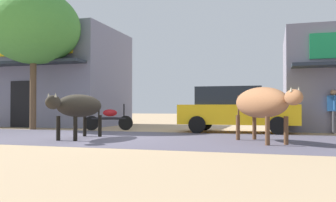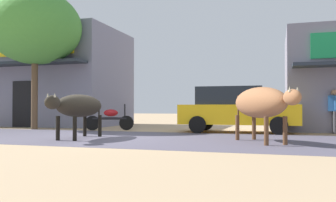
{
  "view_description": "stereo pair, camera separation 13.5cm",
  "coord_description": "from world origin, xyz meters",
  "px_view_note": "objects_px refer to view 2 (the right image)",
  "views": [
    {
      "loc": [
        4.95,
        -9.79,
        0.9
      ],
      "look_at": [
        1.65,
        1.32,
        1.11
      ],
      "focal_mm": 38.31,
      "sensor_mm": 36.0,
      "label": 1
    },
    {
      "loc": [
        5.07,
        -9.75,
        0.9
      ],
      "look_at": [
        1.65,
        1.32,
        1.11
      ],
      "focal_mm": 38.31,
      "sensor_mm": 36.0,
      "label": 2
    }
  ],
  "objects_px": {
    "parked_hatchback_car": "(236,109)",
    "pedestrian_by_shop": "(335,108)",
    "roadside_tree": "(35,28)",
    "cow_far_dark": "(261,103)",
    "parked_motorcycle": "(110,119)",
    "cow_near_brown": "(79,106)"
  },
  "relations": [
    {
      "from": "parked_hatchback_car",
      "to": "roadside_tree",
      "type": "bearing_deg",
      "value": -175.51
    },
    {
      "from": "parked_hatchback_car",
      "to": "pedestrian_by_shop",
      "type": "relative_size",
      "value": 2.78
    },
    {
      "from": "parked_hatchback_car",
      "to": "cow_near_brown",
      "type": "relative_size",
      "value": 1.47
    },
    {
      "from": "roadside_tree",
      "to": "cow_near_brown",
      "type": "bearing_deg",
      "value": -39.23
    },
    {
      "from": "cow_near_brown",
      "to": "pedestrian_by_shop",
      "type": "xyz_separation_m",
      "value": [
        7.36,
        4.42,
        -0.05
      ]
    },
    {
      "from": "parked_hatchback_car",
      "to": "cow_far_dark",
      "type": "xyz_separation_m",
      "value": [
        1.03,
        -3.64,
        0.17
      ]
    },
    {
      "from": "roadside_tree",
      "to": "cow_near_brown",
      "type": "distance_m",
      "value": 6.25
    },
    {
      "from": "cow_near_brown",
      "to": "cow_far_dark",
      "type": "bearing_deg",
      "value": 4.22
    },
    {
      "from": "parked_hatchback_car",
      "to": "parked_motorcycle",
      "type": "bearing_deg",
      "value": -176.74
    },
    {
      "from": "roadside_tree",
      "to": "parked_hatchback_car",
      "type": "relative_size",
      "value": 1.36
    },
    {
      "from": "pedestrian_by_shop",
      "to": "parked_hatchback_car",
      "type": "bearing_deg",
      "value": -172.98
    },
    {
      "from": "cow_near_brown",
      "to": "cow_far_dark",
      "type": "height_order",
      "value": "cow_far_dark"
    },
    {
      "from": "parked_hatchback_car",
      "to": "cow_far_dark",
      "type": "distance_m",
      "value": 3.78
    },
    {
      "from": "parked_hatchback_car",
      "to": "parked_motorcycle",
      "type": "xyz_separation_m",
      "value": [
        -4.88,
        -0.28,
        -0.38
      ]
    },
    {
      "from": "pedestrian_by_shop",
      "to": "roadside_tree",
      "type": "bearing_deg",
      "value": -174.77
    },
    {
      "from": "parked_hatchback_car",
      "to": "pedestrian_by_shop",
      "type": "distance_m",
      "value": 3.36
    },
    {
      "from": "roadside_tree",
      "to": "cow_far_dark",
      "type": "bearing_deg",
      "value": -18.06
    },
    {
      "from": "parked_motorcycle",
      "to": "cow_far_dark",
      "type": "bearing_deg",
      "value": -29.58
    },
    {
      "from": "parked_motorcycle",
      "to": "pedestrian_by_shop",
      "type": "xyz_separation_m",
      "value": [
        8.21,
        0.69,
        0.42
      ]
    },
    {
      "from": "parked_hatchback_car",
      "to": "cow_far_dark",
      "type": "bearing_deg",
      "value": -74.15
    },
    {
      "from": "parked_hatchback_car",
      "to": "cow_far_dark",
      "type": "height_order",
      "value": "parked_hatchback_car"
    },
    {
      "from": "cow_near_brown",
      "to": "parked_motorcycle",
      "type": "bearing_deg",
      "value": 102.87
    }
  ]
}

